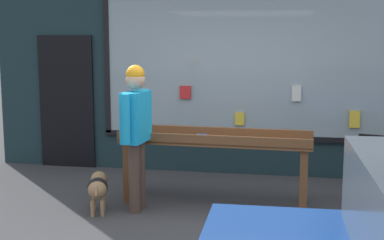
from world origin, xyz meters
name	(u,v)px	position (x,y,z in m)	size (l,w,h in m)	color
ground_plane	(205,224)	(0.00, 0.00, 0.00)	(40.00, 40.00, 0.00)	#38383A
shopfront_facade	(232,58)	(0.00, 2.39, 1.77)	(7.53, 0.29, 3.58)	#192D33
display_table_main	(216,146)	(0.00, 0.81, 0.73)	(2.39, 0.72, 0.92)	brown
person_browsing	(136,126)	(-0.89, 0.34, 1.04)	(0.26, 0.68, 1.75)	#4C382D
small_dog	(98,187)	(-1.32, 0.18, 0.31)	(0.33, 0.59, 0.45)	#99724C
sandwich_board_sign	(378,171)	(1.99, 1.08, 0.44)	(0.72, 0.89, 0.85)	black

